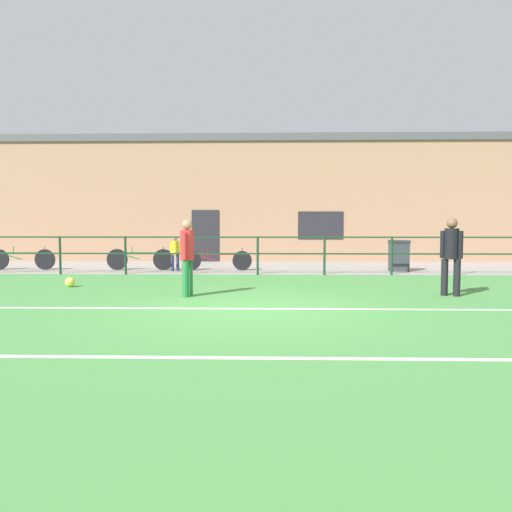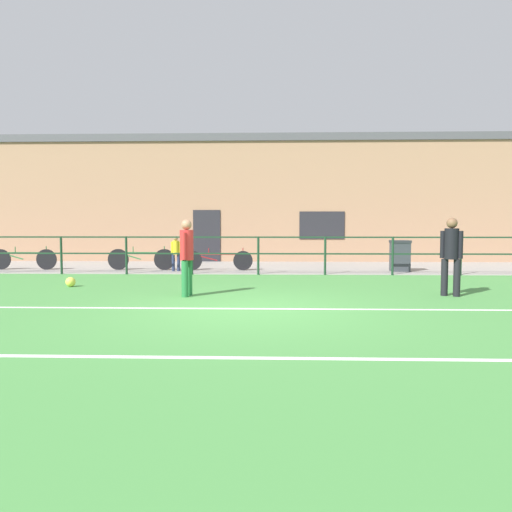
{
  "view_description": "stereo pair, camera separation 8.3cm",
  "coord_description": "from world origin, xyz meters",
  "px_view_note": "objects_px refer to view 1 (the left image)",
  "views": [
    {
      "loc": [
        0.33,
        -8.42,
        1.48
      ],
      "look_at": [
        0.02,
        3.35,
        0.73
      ],
      "focal_mm": 33.82,
      "sensor_mm": 36.0,
      "label": 1
    },
    {
      "loc": [
        0.41,
        -8.41,
        1.48
      ],
      "look_at": [
        0.02,
        3.35,
        0.73
      ],
      "focal_mm": 33.82,
      "sensor_mm": 36.0,
      "label": 2
    }
  ],
  "objects_px": {
    "player_striker": "(187,253)",
    "bicycle_parked_0": "(140,259)",
    "bicycle_parked_1": "(22,259)",
    "trash_bin_0": "(399,256)",
    "player_goalkeeper": "(451,252)",
    "bicycle_parked_2": "(217,260)",
    "spectator_child": "(175,251)",
    "soccer_ball_match": "(70,282)"
  },
  "relations": [
    {
      "from": "player_striker",
      "to": "bicycle_parked_0",
      "type": "relative_size",
      "value": 0.72
    },
    {
      "from": "bicycle_parked_1",
      "to": "trash_bin_0",
      "type": "relative_size",
      "value": 2.25
    },
    {
      "from": "bicycle_parked_1",
      "to": "trash_bin_0",
      "type": "distance_m",
      "value": 12.3
    },
    {
      "from": "player_goalkeeper",
      "to": "bicycle_parked_0",
      "type": "height_order",
      "value": "player_goalkeeper"
    },
    {
      "from": "bicycle_parked_2",
      "to": "bicycle_parked_0",
      "type": "bearing_deg",
      "value": -180.0
    },
    {
      "from": "spectator_child",
      "to": "bicycle_parked_1",
      "type": "relative_size",
      "value": 0.51
    },
    {
      "from": "player_striker",
      "to": "trash_bin_0",
      "type": "xyz_separation_m",
      "value": [
        5.85,
        5.48,
        -0.39
      ]
    },
    {
      "from": "soccer_ball_match",
      "to": "bicycle_parked_0",
      "type": "relative_size",
      "value": 0.11
    },
    {
      "from": "player_goalkeeper",
      "to": "spectator_child",
      "type": "bearing_deg",
      "value": 170.0
    },
    {
      "from": "spectator_child",
      "to": "bicycle_parked_0",
      "type": "height_order",
      "value": "spectator_child"
    },
    {
      "from": "player_striker",
      "to": "soccer_ball_match",
      "type": "height_order",
      "value": "player_striker"
    },
    {
      "from": "player_striker",
      "to": "bicycle_parked_1",
      "type": "height_order",
      "value": "player_striker"
    },
    {
      "from": "player_striker",
      "to": "soccer_ball_match",
      "type": "xyz_separation_m",
      "value": [
        -3.09,
        1.45,
        -0.79
      ]
    },
    {
      "from": "player_striker",
      "to": "soccer_ball_match",
      "type": "bearing_deg",
      "value": -104.2
    },
    {
      "from": "player_goalkeeper",
      "to": "trash_bin_0",
      "type": "relative_size",
      "value": 1.66
    },
    {
      "from": "soccer_ball_match",
      "to": "bicycle_parked_2",
      "type": "xyz_separation_m",
      "value": [
        3.08,
        4.21,
        0.23
      ]
    },
    {
      "from": "player_goalkeeper",
      "to": "trash_bin_0",
      "type": "distance_m",
      "value": 5.3
    },
    {
      "from": "trash_bin_0",
      "to": "soccer_ball_match",
      "type": "bearing_deg",
      "value": -155.73
    },
    {
      "from": "bicycle_parked_1",
      "to": "player_goalkeeper",
      "type": "bearing_deg",
      "value": -24.52
    },
    {
      "from": "soccer_ball_match",
      "to": "bicycle_parked_2",
      "type": "distance_m",
      "value": 5.23
    },
    {
      "from": "spectator_child",
      "to": "trash_bin_0",
      "type": "relative_size",
      "value": 1.14
    },
    {
      "from": "bicycle_parked_1",
      "to": "bicycle_parked_2",
      "type": "xyz_separation_m",
      "value": [
        6.44,
        0.0,
        -0.02
      ]
    },
    {
      "from": "trash_bin_0",
      "to": "bicycle_parked_0",
      "type": "bearing_deg",
      "value": 178.75
    },
    {
      "from": "soccer_ball_match",
      "to": "bicycle_parked_1",
      "type": "relative_size",
      "value": 0.11
    },
    {
      "from": "bicycle_parked_0",
      "to": "soccer_ball_match",
      "type": "bearing_deg",
      "value": -97.76
    },
    {
      "from": "bicycle_parked_0",
      "to": "trash_bin_0",
      "type": "relative_size",
      "value": 2.25
    },
    {
      "from": "player_striker",
      "to": "trash_bin_0",
      "type": "relative_size",
      "value": 1.62
    },
    {
      "from": "spectator_child",
      "to": "trash_bin_0",
      "type": "height_order",
      "value": "spectator_child"
    },
    {
      "from": "player_striker",
      "to": "bicycle_parked_0",
      "type": "height_order",
      "value": "player_striker"
    },
    {
      "from": "player_striker",
      "to": "bicycle_parked_0",
      "type": "xyz_separation_m",
      "value": [
        -2.51,
        5.66,
        -0.53
      ]
    },
    {
      "from": "soccer_ball_match",
      "to": "trash_bin_0",
      "type": "height_order",
      "value": "trash_bin_0"
    },
    {
      "from": "soccer_ball_match",
      "to": "bicycle_parked_0",
      "type": "height_order",
      "value": "bicycle_parked_0"
    },
    {
      "from": "player_striker",
      "to": "soccer_ball_match",
      "type": "relative_size",
      "value": 6.83
    },
    {
      "from": "bicycle_parked_0",
      "to": "player_striker",
      "type": "bearing_deg",
      "value": -66.05
    },
    {
      "from": "spectator_child",
      "to": "bicycle_parked_1",
      "type": "height_order",
      "value": "spectator_child"
    },
    {
      "from": "player_striker",
      "to": "bicycle_parked_2",
      "type": "distance_m",
      "value": 5.69
    },
    {
      "from": "player_striker",
      "to": "bicycle_parked_2",
      "type": "bearing_deg",
      "value": -169.07
    },
    {
      "from": "player_striker",
      "to": "bicycle_parked_0",
      "type": "bearing_deg",
      "value": -145.15
    },
    {
      "from": "bicycle_parked_2",
      "to": "trash_bin_0",
      "type": "bearing_deg",
      "value": -1.78
    },
    {
      "from": "soccer_ball_match",
      "to": "player_goalkeeper",
      "type": "bearing_deg",
      "value": -8.23
    },
    {
      "from": "player_goalkeeper",
      "to": "spectator_child",
      "type": "xyz_separation_m",
      "value": [
        -6.81,
        5.11,
        -0.27
      ]
    },
    {
      "from": "player_goalkeeper",
      "to": "bicycle_parked_1",
      "type": "height_order",
      "value": "player_goalkeeper"
    }
  ]
}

